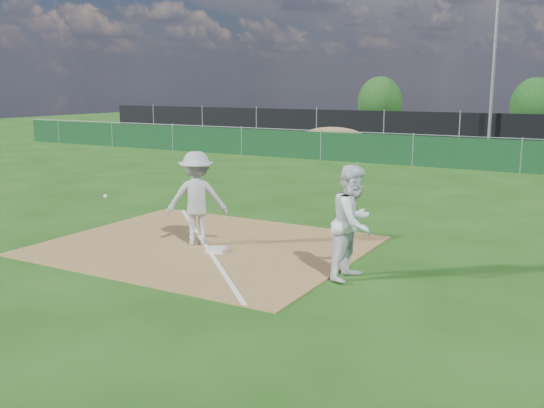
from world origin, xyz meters
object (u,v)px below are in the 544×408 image
Objects in this scene: tree_left at (380,102)px; car_left at (380,126)px; light_pole at (494,67)px; runner at (353,222)px; play_at_first at (197,198)px; car_mid at (443,127)px; tree_mid at (535,105)px; first_base at (217,250)px.

car_left is at bearing -70.03° from tree_left.
light_pole reaches higher than runner.
car_left is at bearing 101.87° from play_at_first.
light_pole is 7.22m from car_mid.
light_pole is 8.99m from car_left.
play_at_first is 0.77× the size of tree_mid.
play_at_first is (-0.64, 0.27, 0.89)m from first_base.
car_mid is (-5.38, 27.54, -0.22)m from runner.
tree_mid reaches higher than car_left.
light_pole reaches higher than first_base.
car_left is 0.93× the size of car_mid.
play_at_first is (-1.68, -21.70, -3.05)m from light_pole.
tree_left is (-7.92, 32.77, 1.00)m from play_at_first.
car_mid is at bearing -127.22° from tree_mid.
car_mid is at bearing -43.38° from tree_left.
play_at_first is at bearing -94.29° from tree_mid.
light_pole is at bearing -49.07° from tree_left.
car_left is 1.11× the size of tree_mid.
first_base is at bearing -75.47° from tree_left.
first_base is 0.08× the size of car_left.
car_left reaches higher than first_base.
light_pole is 4.21× the size of runner.
light_pole reaches higher than play_at_first.
tree_mid is (0.78, 11.08, -2.11)m from light_pole.
tree_left reaches higher than runner.
car_mid is 1.19× the size of tree_mid.
runner reaches higher than car_left.
play_at_first is at bearing -76.41° from tree_left.
light_pole is 23.55× the size of first_base.
play_at_first is at bearing 161.77° from car_mid.
car_left is (-7.15, 4.34, -3.30)m from light_pole.
runner is 0.52× the size of tree_mid.
light_pole is 2.18× the size of tree_mid.
play_at_first is 0.69× the size of car_left.
car_left is at bearing 148.76° from light_pole.
runner is at bearing -7.68° from play_at_first.
car_mid is at bearing 93.98° from play_at_first.
runner reaches higher than first_base.
tree_mid is (4.34, 5.72, 1.16)m from car_mid.
play_at_first is 1.48× the size of runner.
tree_left is at bearing 130.93° from light_pole.
car_mid is at bearing 16.15° from runner.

